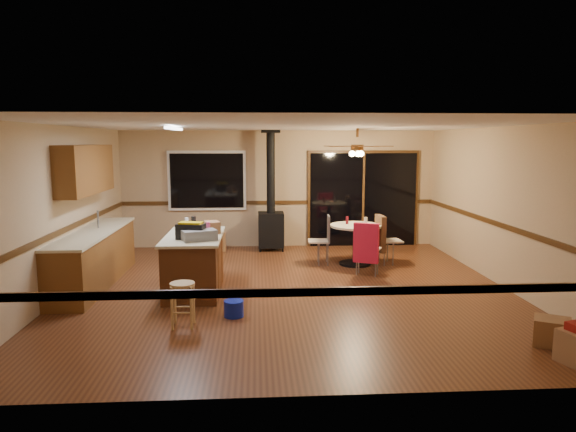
{
  "coord_description": "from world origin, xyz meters",
  "views": [
    {
      "loc": [
        -0.52,
        -7.98,
        2.35
      ],
      "look_at": [
        0.0,
        0.3,
        1.15
      ],
      "focal_mm": 32.0,
      "sensor_mm": 36.0,
      "label": 1
    }
  ],
  "objects": [
    {
      "name": "floor",
      "position": [
        0.0,
        0.0,
        0.0
      ],
      "size": [
        7.0,
        7.0,
        0.0
      ],
      "primitive_type": "plane",
      "color": "#552C17",
      "rests_on": "ground"
    },
    {
      "name": "ceiling",
      "position": [
        0.0,
        0.0,
        2.6
      ],
      "size": [
        7.0,
        7.0,
        0.0
      ],
      "primitive_type": "plane",
      "rotation": [
        3.14,
        0.0,
        0.0
      ],
      "color": "silver",
      "rests_on": "ground"
    },
    {
      "name": "wall_back",
      "position": [
        0.0,
        3.5,
        1.3
      ],
      "size": [
        7.0,
        0.0,
        7.0
      ],
      "primitive_type": "plane",
      "rotation": [
        1.57,
        0.0,
        0.0
      ],
      "color": "tan",
      "rests_on": "ground"
    },
    {
      "name": "wall_front",
      "position": [
        0.0,
        -3.5,
        1.3
      ],
      "size": [
        7.0,
        0.0,
        7.0
      ],
      "primitive_type": "plane",
      "rotation": [
        -1.57,
        0.0,
        0.0
      ],
      "color": "tan",
      "rests_on": "ground"
    },
    {
      "name": "wall_left",
      "position": [
        -3.5,
        0.0,
        1.3
      ],
      "size": [
        0.0,
        7.0,
        7.0
      ],
      "primitive_type": "plane",
      "rotation": [
        1.57,
        0.0,
        1.57
      ],
      "color": "tan",
      "rests_on": "ground"
    },
    {
      "name": "wall_right",
      "position": [
        3.5,
        0.0,
        1.3
      ],
      "size": [
        0.0,
        7.0,
        7.0
      ],
      "primitive_type": "plane",
      "rotation": [
        1.57,
        0.0,
        -1.57
      ],
      "color": "tan",
      "rests_on": "ground"
    },
    {
      "name": "chair_rail",
      "position": [
        0.0,
        0.0,
        1.0
      ],
      "size": [
        7.0,
        7.0,
        0.08
      ],
      "primitive_type": null,
      "color": "#422810",
      "rests_on": "ground"
    },
    {
      "name": "window",
      "position": [
        -1.6,
        3.45,
        1.5
      ],
      "size": [
        1.72,
        0.1,
        1.32
      ],
      "primitive_type": "cube",
      "color": "black",
      "rests_on": "ground"
    },
    {
      "name": "sliding_door",
      "position": [
        1.9,
        3.45,
        1.05
      ],
      "size": [
        2.52,
        0.1,
        2.1
      ],
      "primitive_type": "cube",
      "color": "black",
      "rests_on": "ground"
    },
    {
      "name": "lower_cabinets",
      "position": [
        -3.2,
        0.5,
        0.43
      ],
      "size": [
        0.6,
        3.0,
        0.86
      ],
      "primitive_type": "cube",
      "color": "brown",
      "rests_on": "ground"
    },
    {
      "name": "countertop",
      "position": [
        -3.2,
        0.5,
        0.88
      ],
      "size": [
        0.64,
        3.04,
        0.04
      ],
      "primitive_type": "cube",
      "color": "beige",
      "rests_on": "lower_cabinets"
    },
    {
      "name": "upper_cabinets",
      "position": [
        -3.33,
        0.7,
        1.9
      ],
      "size": [
        0.35,
        2.0,
        0.8
      ],
      "primitive_type": "cube",
      "color": "brown",
      "rests_on": "ground"
    },
    {
      "name": "kitchen_island",
      "position": [
        -1.5,
        0.0,
        0.45
      ],
      "size": [
        0.88,
        1.68,
        0.9
      ],
      "color": "#4A2612",
      "rests_on": "ground"
    },
    {
      "name": "wood_stove",
      "position": [
        -0.2,
        3.05,
        0.73
      ],
      "size": [
        0.55,
        0.5,
        2.52
      ],
      "color": "black",
      "rests_on": "ground"
    },
    {
      "name": "ceiling_fan",
      "position": [
        1.38,
        1.6,
        2.21
      ],
      "size": [
        0.24,
        0.24,
        0.55
      ],
      "color": "brown",
      "rests_on": "ceiling"
    },
    {
      "name": "fluorescent_strip",
      "position": [
        -1.8,
        0.3,
        2.56
      ],
      "size": [
        0.1,
        1.2,
        0.04
      ],
      "primitive_type": "cube",
      "color": "white",
      "rests_on": "ceiling"
    },
    {
      "name": "toolbox_grey",
      "position": [
        -1.37,
        -0.41,
        0.98
      ],
      "size": [
        0.56,
        0.43,
        0.15
      ],
      "primitive_type": "cube",
      "rotation": [
        0.0,
        0.0,
        0.37
      ],
      "color": "slate",
      "rests_on": "kitchen_island"
    },
    {
      "name": "toolbox_black",
      "position": [
        -1.5,
        -0.29,
        1.02
      ],
      "size": [
        0.46,
        0.31,
        0.23
      ],
      "primitive_type": "cube",
      "rotation": [
        0.0,
        0.0,
        -0.23
      ],
      "color": "black",
      "rests_on": "kitchen_island"
    },
    {
      "name": "toolbox_yellow_lid",
      "position": [
        -1.5,
        -0.29,
        1.14
      ],
      "size": [
        0.37,
        0.25,
        0.03
      ],
      "primitive_type": "cube",
      "rotation": [
        0.0,
        0.0,
        -0.23
      ],
      "color": "gold",
      "rests_on": "toolbox_black"
    },
    {
      "name": "box_on_island",
      "position": [
        -1.22,
        0.21,
        0.99
      ],
      "size": [
        0.28,
        0.33,
        0.19
      ],
      "primitive_type": "cube",
      "rotation": [
        0.0,
        0.0,
        0.33
      ],
      "color": "brown",
      "rests_on": "kitchen_island"
    },
    {
      "name": "bottle_dark",
      "position": [
        -1.52,
        0.23,
        1.03
      ],
      "size": [
        0.1,
        0.1,
        0.27
      ],
      "primitive_type": "cylinder",
      "rotation": [
        0.0,
        0.0,
        -0.38
      ],
      "color": "black",
      "rests_on": "kitchen_island"
    },
    {
      "name": "bottle_pink",
      "position": [
        -1.27,
        0.01,
        1.0
      ],
      "size": [
        0.07,
        0.07,
        0.21
      ],
      "primitive_type": "cylinder",
      "rotation": [
        0.0,
        0.0,
        0.03
      ],
      "color": "#D84C8C",
      "rests_on": "kitchen_island"
    },
    {
      "name": "bottle_white",
      "position": [
        -1.69,
        0.64,
        0.99
      ],
      "size": [
        0.07,
        0.07,
        0.19
      ],
      "primitive_type": "cylinder",
      "rotation": [
        0.0,
        0.0,
        -0.17
      ],
      "color": "white",
      "rests_on": "kitchen_island"
    },
    {
      "name": "bar_stool",
      "position": [
        -1.46,
        -1.59,
        0.29
      ],
      "size": [
        0.34,
        0.34,
        0.58
      ],
      "primitive_type": "cylinder",
      "rotation": [
        0.0,
        0.0,
        0.07
      ],
      "color": "tan",
      "rests_on": "floor"
    },
    {
      "name": "blue_bucket",
      "position": [
        -0.83,
        -1.24,
        0.11
      ],
      "size": [
        0.3,
        0.3,
        0.22
      ],
      "primitive_type": "cylinder",
      "rotation": [
        0.0,
        0.0,
        -0.15
      ],
      "color": "#0C1DAB",
      "rests_on": "floor"
    },
    {
      "name": "dining_table",
      "position": [
        1.38,
        1.6,
        0.53
      ],
      "size": [
        0.98,
        0.98,
        0.78
      ],
      "color": "black",
      "rests_on": "ground"
    },
    {
      "name": "glass_red",
      "position": [
        1.23,
        1.7,
        0.85
      ],
      "size": [
        0.06,
        0.06,
        0.15
      ],
      "primitive_type": "cylinder",
      "rotation": [
        0.0,
        0.0,
        -0.08
      ],
      "color": "#590C14",
      "rests_on": "dining_table"
    },
    {
      "name": "glass_cream",
      "position": [
        1.56,
        1.55,
        0.86
      ],
      "size": [
        0.07,
        0.07,
        0.15
      ],
      "primitive_type": "cylinder",
      "rotation": [
        0.0,
        0.0,
        -0.05
      ],
      "color": "beige",
      "rests_on": "dining_table"
    },
    {
      "name": "chair_left",
      "position": [
        0.79,
        1.7,
        0.59
      ],
      "size": [
        0.43,
        0.43,
        0.51
      ],
      "color": "tan",
      "rests_on": "ground"
    },
    {
      "name": "chair_near",
      "position": [
        1.4,
        0.74,
        0.6
      ],
      "size": [
        0.57,
        0.59,
        0.7
      ],
      "color": "tan",
      "rests_on": "ground"
    },
    {
      "name": "chair_right",
      "position": [
        1.9,
        1.64,
        0.6
      ],
      "size": [
        0.49,
        0.45,
        0.7
      ],
      "color": "tan",
      "rests_on": "ground"
    },
    {
      "name": "box_under_window",
      "position": [
        -1.5,
        2.88,
        0.21
      ],
      "size": [
        0.64,
        0.58,
        0.41
      ],
      "primitive_type": "cube",
      "rotation": [
        0.0,
        0.0,
        -0.4
      ],
      "color": "brown",
      "rests_on": "floor"
    },
    {
      "name": "box_corner_b",
      "position": [
        2.91,
        -2.47,
        0.16
      ],
      "size": [
        0.51,
        0.49,
        0.32
      ],
      "primitive_type": "cube",
      "rotation": [
        0.0,
        0.0,
        -0.52
      ],
      "color": "brown",
      "rests_on": "floor"
    }
  ]
}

